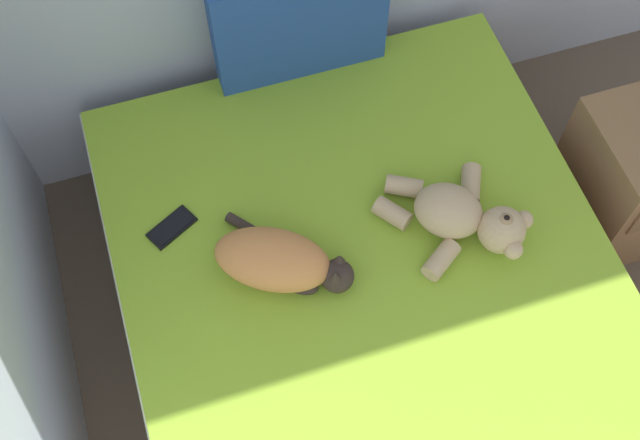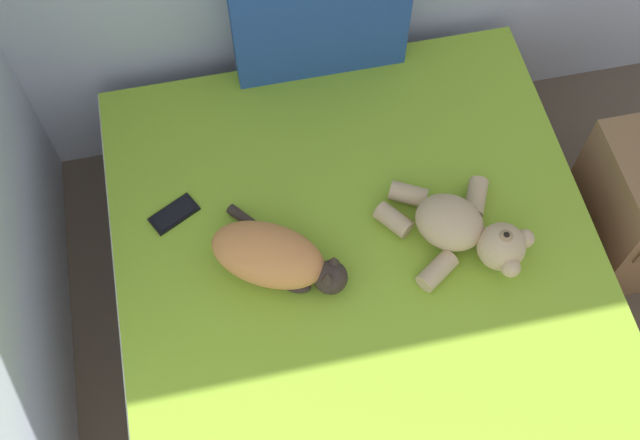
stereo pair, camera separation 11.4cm
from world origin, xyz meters
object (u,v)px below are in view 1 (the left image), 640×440
teddy_bear (463,217)px  cell_phone (172,227)px  patterned_cushion (300,21)px  bed (381,343)px  cat (279,261)px

teddy_bear → cell_phone: bearing=162.4°
patterned_cushion → teddy_bear: bearing=-69.9°
bed → teddy_bear: teddy_bear is taller
bed → cell_phone: (-0.53, 0.46, 0.25)m
bed → patterned_cushion: size_ratio=3.56×
cell_phone → bed: bearing=-41.0°
patterned_cushion → teddy_bear: (0.27, -0.75, -0.15)m
cat → cell_phone: bearing=138.7°
patterned_cushion → teddy_bear: patterned_cushion is taller
patterned_cushion → teddy_bear: 0.81m
cell_phone → patterned_cushion: bearing=40.9°
teddy_bear → cat: bearing=177.5°
cat → cell_phone: cat is taller
patterned_cushion → cat: bearing=-111.6°
cat → teddy_bear: 0.56m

